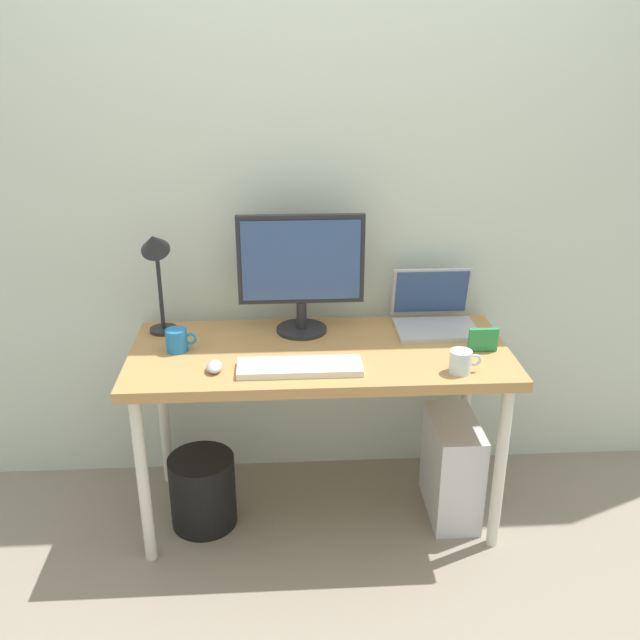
% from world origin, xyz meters
% --- Properties ---
extents(ground_plane, '(6.00, 6.00, 0.00)m').
position_xyz_m(ground_plane, '(0.00, 0.00, 0.00)').
color(ground_plane, gray).
extents(back_wall, '(4.40, 0.04, 2.60)m').
position_xyz_m(back_wall, '(0.00, 0.37, 1.30)').
color(back_wall, silver).
rests_on(back_wall, ground_plane).
extents(desk, '(1.42, 0.62, 0.73)m').
position_xyz_m(desk, '(0.00, 0.00, 0.66)').
color(desk, '#B7844C').
rests_on(desk, ground_plane).
extents(monitor, '(0.49, 0.20, 0.47)m').
position_xyz_m(monitor, '(-0.06, 0.18, 1.00)').
color(monitor, '#232328').
rests_on(monitor, desk).
extents(laptop, '(0.32, 0.27, 0.23)m').
position_xyz_m(laptop, '(0.47, 0.19, 0.79)').
color(laptop, '#B2B2B7').
rests_on(laptop, desk).
extents(desk_lamp, '(0.11, 0.16, 0.44)m').
position_xyz_m(desk_lamp, '(-0.61, 0.18, 1.04)').
color(desk_lamp, '#232328').
rests_on(desk_lamp, desk).
extents(keyboard, '(0.44, 0.14, 0.02)m').
position_xyz_m(keyboard, '(-0.08, -0.17, 0.74)').
color(keyboard, silver).
rests_on(keyboard, desk).
extents(mouse, '(0.06, 0.09, 0.03)m').
position_xyz_m(mouse, '(-0.38, -0.16, 0.75)').
color(mouse, '#B2B2B7').
rests_on(mouse, desk).
extents(coffee_mug, '(0.12, 0.08, 0.09)m').
position_xyz_m(coffee_mug, '(-0.53, 0.02, 0.77)').
color(coffee_mug, '#1E72BF').
rests_on(coffee_mug, desk).
extents(glass_cup, '(0.11, 0.08, 0.08)m').
position_xyz_m(glass_cup, '(0.48, -0.22, 0.77)').
color(glass_cup, silver).
rests_on(glass_cup, desk).
extents(photo_frame, '(0.11, 0.02, 0.09)m').
position_xyz_m(photo_frame, '(0.60, -0.05, 0.78)').
color(photo_frame, '#268C4C').
rests_on(photo_frame, desk).
extents(computer_tower, '(0.18, 0.36, 0.42)m').
position_xyz_m(computer_tower, '(0.53, -0.03, 0.21)').
color(computer_tower, silver).
rests_on(computer_tower, ground_plane).
extents(wastebasket, '(0.26, 0.26, 0.30)m').
position_xyz_m(wastebasket, '(-0.47, -0.05, 0.15)').
color(wastebasket, black).
rests_on(wastebasket, ground_plane).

